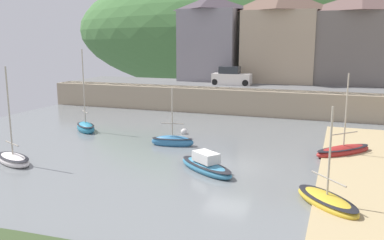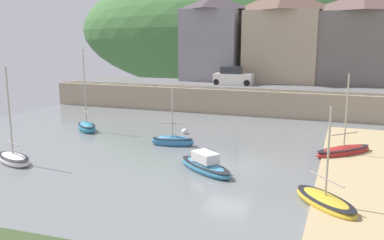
{
  "view_description": "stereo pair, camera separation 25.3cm",
  "coord_description": "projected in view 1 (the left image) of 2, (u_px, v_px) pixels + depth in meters",
  "views": [
    {
      "loc": [
        5.85,
        -22.06,
        7.12
      ],
      "look_at": [
        -3.13,
        2.61,
        2.0
      ],
      "focal_mm": 38.51,
      "sensor_mm": 36.0,
      "label": 1
    },
    {
      "loc": [
        6.09,
        -21.98,
        7.12
      ],
      "look_at": [
        -3.13,
        2.61,
        2.0
      ],
      "focal_mm": 38.51,
      "sensor_mm": 36.0,
      "label": 2
    }
  ],
  "objects": [
    {
      "name": "quay_seawall",
      "position": [
        275.0,
        101.0,
        39.56
      ],
      "size": [
        48.0,
        9.4,
        2.4
      ],
      "color": "tan",
      "rests_on": "ground"
    },
    {
      "name": "hillside_backdrop",
      "position": [
        280.0,
        29.0,
        74.64
      ],
      "size": [
        80.0,
        44.0,
        25.67
      ],
      "color": "#427239",
      "rests_on": "ground"
    },
    {
      "name": "waterfront_building_left",
      "position": [
        211.0,
        38.0,
        48.52
      ],
      "size": [
        6.89,
        5.87,
        9.81
      ],
      "color": "gray",
      "rests_on": "ground"
    },
    {
      "name": "waterfront_building_centre",
      "position": [
        280.0,
        36.0,
        45.79
      ],
      "size": [
        8.27,
        5.19,
        10.2
      ],
      "color": "tan",
      "rests_on": "ground"
    },
    {
      "name": "waterfront_building_right",
      "position": [
        359.0,
        39.0,
        43.09
      ],
      "size": [
        9.09,
        4.76,
        9.53
      ],
      "color": "#6A635E",
      "rests_on": "ground"
    },
    {
      "name": "sailboat_far_left",
      "position": [
        13.0,
        159.0,
        24.1
      ],
      "size": [
        3.49,
        2.49,
        5.82
      ],
      "rotation": [
        0.0,
        0.0,
        -0.42
      ],
      "color": "white",
      "rests_on": "ground"
    },
    {
      "name": "fishing_boat_green",
      "position": [
        327.0,
        201.0,
        17.9
      ],
      "size": [
        3.44,
        3.66,
        4.56
      ],
      "rotation": [
        0.0,
        0.0,
        -0.85
      ],
      "color": "gold",
      "rests_on": "ground"
    },
    {
      "name": "dinghy_open_wooden",
      "position": [
        86.0,
        127.0,
        32.66
      ],
      "size": [
        2.98,
        2.85,
        6.63
      ],
      "rotation": [
        0.0,
        0.0,
        -0.73
      ],
      "color": "teal",
      "rests_on": "ground"
    },
    {
      "name": "sailboat_white_hull",
      "position": [
        172.0,
        141.0,
        28.2
      ],
      "size": [
        3.06,
        1.44,
        4.17
      ],
      "rotation": [
        0.0,
        0.0,
        0.18
      ],
      "color": "teal",
      "rests_on": "ground"
    },
    {
      "name": "sailboat_blue_trim",
      "position": [
        206.0,
        166.0,
        22.66
      ],
      "size": [
        4.19,
        3.49,
        1.23
      ],
      "rotation": [
        0.0,
        0.0,
        -0.62
      ],
      "color": "teal",
      "rests_on": "ground"
    },
    {
      "name": "sailboat_nearest_shore",
      "position": [
        343.0,
        151.0,
        25.92
      ],
      "size": [
        3.81,
        3.94,
        5.3
      ],
      "rotation": [
        0.0,
        0.0,
        0.81
      ],
      "color": "#A72523",
      "rests_on": "ground"
    },
    {
      "name": "parked_car_near_slipway",
      "position": [
        231.0,
        77.0,
        43.91
      ],
      "size": [
        4.15,
        1.82,
        1.95
      ],
      "rotation": [
        0.0,
        0.0,
        0.03
      ],
      "color": "silver",
      "rests_on": "ground"
    },
    {
      "name": "mooring_buoy",
      "position": [
        184.0,
        132.0,
        31.73
      ],
      "size": [
        0.51,
        0.51,
        0.51
      ],
      "color": "silver",
      "rests_on": "ground"
    }
  ]
}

